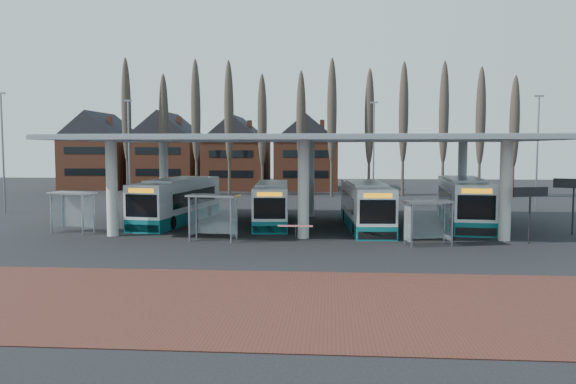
# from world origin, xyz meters

# --- Properties ---
(ground) EXTENTS (140.00, 140.00, 0.00)m
(ground) POSITION_xyz_m (0.00, 0.00, 0.00)
(ground) COLOR black
(ground) RESTS_ON ground
(brick_strip) EXTENTS (70.00, 10.00, 0.03)m
(brick_strip) POSITION_xyz_m (0.00, -12.00, 0.01)
(brick_strip) COLOR #502720
(brick_strip) RESTS_ON ground
(station_canopy) EXTENTS (32.00, 16.00, 6.34)m
(station_canopy) POSITION_xyz_m (0.00, 8.00, 5.68)
(station_canopy) COLOR silver
(station_canopy) RESTS_ON ground
(poplar_row) EXTENTS (45.10, 1.10, 14.50)m
(poplar_row) POSITION_xyz_m (0.00, 33.00, 8.78)
(poplar_row) COLOR #473D33
(poplar_row) RESTS_ON ground
(townhouse_row) EXTENTS (36.80, 10.30, 12.25)m
(townhouse_row) POSITION_xyz_m (-15.75, 44.00, 5.94)
(townhouse_row) COLOR brown
(townhouse_row) RESTS_ON ground
(lamp_post_a) EXTENTS (0.80, 0.16, 10.17)m
(lamp_post_a) POSITION_xyz_m (-18.00, 22.00, 5.34)
(lamp_post_a) COLOR slate
(lamp_post_a) RESTS_ON ground
(lamp_post_b) EXTENTS (0.80, 0.16, 10.17)m
(lamp_post_b) POSITION_xyz_m (6.00, 26.00, 5.34)
(lamp_post_b) COLOR slate
(lamp_post_b) RESTS_ON ground
(lamp_post_c) EXTENTS (0.80, 0.16, 10.17)m
(lamp_post_c) POSITION_xyz_m (20.00, 20.00, 5.34)
(lamp_post_c) COLOR slate
(lamp_post_c) RESTS_ON ground
(lamp_post_d) EXTENTS (0.80, 0.16, 10.17)m
(lamp_post_d) POSITION_xyz_m (-26.00, 14.00, 5.34)
(lamp_post_d) COLOR slate
(lamp_post_d) RESTS_ON ground
(bus_0) EXTENTS (4.02, 11.99, 3.27)m
(bus_0) POSITION_xyz_m (-9.71, 9.37, 1.54)
(bus_0) COLOR white
(bus_0) RESTS_ON ground
(bus_1) EXTENTS (3.16, 10.98, 3.01)m
(bus_1) POSITION_xyz_m (-2.66, 9.29, 1.42)
(bus_1) COLOR white
(bus_1) RESTS_ON ground
(bus_2) EXTENTS (3.17, 11.57, 3.18)m
(bus_2) POSITION_xyz_m (4.06, 7.40, 1.50)
(bus_2) COLOR white
(bus_2) RESTS_ON ground
(bus_3) EXTENTS (3.81, 12.36, 3.38)m
(bus_3) POSITION_xyz_m (11.21, 9.60, 1.59)
(bus_3) COLOR white
(bus_3) RESTS_ON ground
(shelter_0) EXTENTS (3.11, 2.06, 2.65)m
(shelter_0) POSITION_xyz_m (-15.09, 3.75, 1.93)
(shelter_0) COLOR gray
(shelter_0) RESTS_ON ground
(shelter_1) EXTENTS (3.12, 1.83, 2.75)m
(shelter_1) POSITION_xyz_m (-5.29, 1.28, 2.00)
(shelter_1) COLOR gray
(shelter_1) RESTS_ON ground
(shelter_2) EXTENTS (2.97, 1.93, 2.55)m
(shelter_2) POSITION_xyz_m (7.13, 0.53, 1.85)
(shelter_2) COLOR gray
(shelter_2) RESTS_ON ground
(info_sign_0) EXTENTS (2.14, 0.73, 3.27)m
(info_sign_0) POSITION_xyz_m (13.11, 1.54, 2.74)
(info_sign_0) COLOR black
(info_sign_0) RESTS_ON ground
(info_sign_1) EXTENTS (2.26, 1.06, 3.58)m
(info_sign_1) POSITION_xyz_m (17.03, 5.14, 3.00)
(info_sign_1) COLOR black
(info_sign_1) RESTS_ON ground
(barrier) EXTENTS (2.09, 0.57, 1.05)m
(barrier) POSITION_xyz_m (-0.43, 1.47, 0.81)
(barrier) COLOR black
(barrier) RESTS_ON ground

